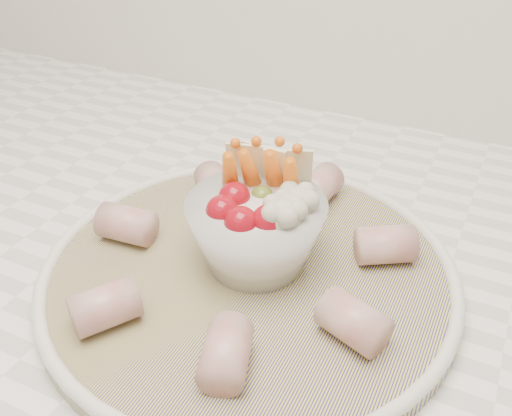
% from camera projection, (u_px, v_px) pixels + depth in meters
% --- Properties ---
extents(serving_platter, '(0.38, 0.38, 0.02)m').
position_uv_depth(serving_platter, '(249.00, 271.00, 0.52)').
color(serving_platter, navy).
rests_on(serving_platter, kitchen_counter).
extents(veggie_bowl, '(0.12, 0.12, 0.11)m').
position_uv_depth(veggie_bowl, '(257.00, 226.00, 0.50)').
color(veggie_bowl, silver).
rests_on(veggie_bowl, serving_platter).
extents(cured_meat_rolls, '(0.29, 0.30, 0.03)m').
position_uv_depth(cured_meat_rolls, '(248.00, 252.00, 0.51)').
color(cured_meat_rolls, '#B15251').
rests_on(cured_meat_rolls, serving_platter).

